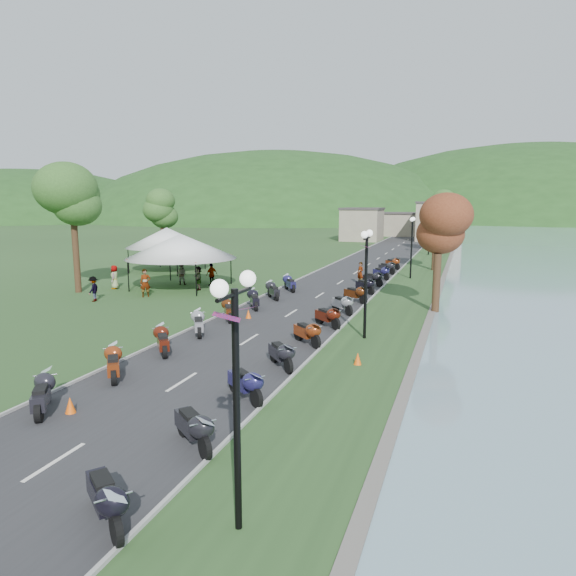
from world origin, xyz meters
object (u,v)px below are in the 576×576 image
(streetlamp_near, at_px, (237,409))
(pedestrian_a, at_px, (146,297))
(vendor_tent_main, at_px, (181,261))
(pedestrian_c, at_px, (94,301))
(pedestrian_b, at_px, (182,285))

(streetlamp_near, height_order, pedestrian_a, streetlamp_near)
(vendor_tent_main, xyz_separation_m, pedestrian_c, (-2.59, -6.53, -2.00))
(pedestrian_c, bearing_deg, pedestrian_a, 122.74)
(streetlamp_near, relative_size, pedestrian_b, 3.05)
(streetlamp_near, relative_size, pedestrian_a, 2.64)
(pedestrian_b, bearing_deg, pedestrian_c, 62.68)
(vendor_tent_main, relative_size, pedestrian_c, 3.36)
(vendor_tent_main, distance_m, pedestrian_a, 4.58)
(pedestrian_c, bearing_deg, streetlamp_near, 31.12)
(pedestrian_a, height_order, pedestrian_b, pedestrian_a)
(pedestrian_a, height_order, pedestrian_c, pedestrian_a)
(vendor_tent_main, relative_size, pedestrian_a, 2.87)
(streetlamp_near, xyz_separation_m, pedestrian_a, (-16.27, 20.51, -2.50))
(streetlamp_near, xyz_separation_m, vendor_tent_main, (-15.92, 24.61, -0.50))
(streetlamp_near, bearing_deg, vendor_tent_main, 122.90)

